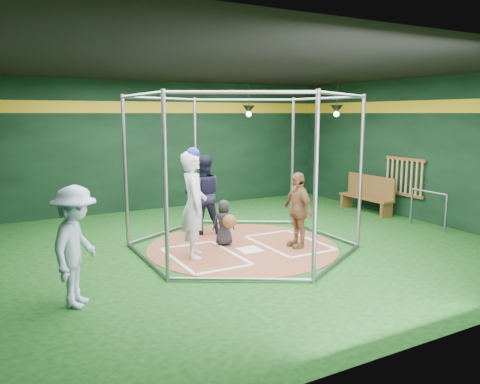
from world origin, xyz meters
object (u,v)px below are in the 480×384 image
visitor_leopard (298,210)px  batter_figure (194,204)px  dugout_bench (368,193)px  umpire (203,195)px

visitor_leopard → batter_figure: bearing=-98.4°
batter_figure → dugout_bench: batter_figure is taller
batter_figure → umpire: batter_figure is taller
umpire → batter_figure: bearing=81.3°
umpire → dugout_bench: size_ratio=1.02×
umpire → dugout_bench: 4.88m
batter_figure → umpire: (0.87, 1.52, -0.14)m
batter_figure → visitor_leopard: batter_figure is taller
batter_figure → umpire: 1.76m
dugout_bench → visitor_leopard: bearing=-153.0°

